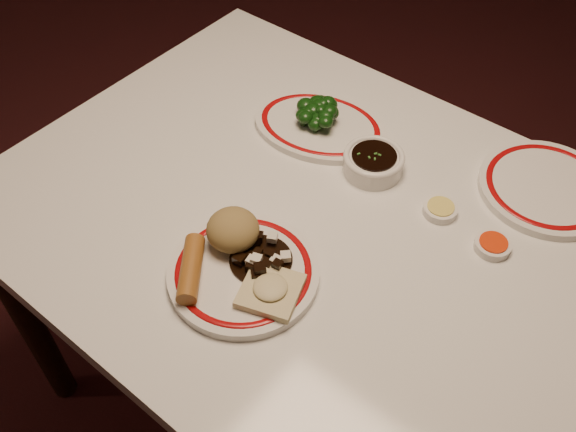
{
  "coord_description": "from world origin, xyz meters",
  "views": [
    {
      "loc": [
        0.45,
        -0.64,
        1.63
      ],
      "look_at": [
        -0.01,
        -0.07,
        0.8
      ],
      "focal_mm": 40.0,
      "sensor_mm": 36.0,
      "label": 1
    }
  ],
  "objects_px": {
    "broccoli_pile": "(318,112)",
    "stirfry_heap": "(260,259)",
    "fried_wonton": "(270,290)",
    "broccoli_plate": "(320,126)",
    "rice_mound": "(233,230)",
    "spring_roll": "(191,269)",
    "soy_bowl": "(373,163)",
    "dining_table": "(314,248)",
    "main_plate": "(244,273)"
  },
  "relations": [
    {
      "from": "dining_table",
      "to": "rice_mound",
      "type": "bearing_deg",
      "value": -113.94
    },
    {
      "from": "stirfry_heap",
      "to": "broccoli_plate",
      "type": "distance_m",
      "value": 0.39
    },
    {
      "from": "rice_mound",
      "to": "stirfry_heap",
      "type": "relative_size",
      "value": 0.85
    },
    {
      "from": "dining_table",
      "to": "broccoli_plate",
      "type": "bearing_deg",
      "value": 125.41
    },
    {
      "from": "rice_mound",
      "to": "broccoli_pile",
      "type": "xyz_separation_m",
      "value": [
        -0.09,
        0.36,
        -0.01
      ]
    },
    {
      "from": "spring_roll",
      "to": "stirfry_heap",
      "type": "distance_m",
      "value": 0.12
    },
    {
      "from": "spring_roll",
      "to": "broccoli_pile",
      "type": "relative_size",
      "value": 1.22
    },
    {
      "from": "stirfry_heap",
      "to": "broccoli_pile",
      "type": "relative_size",
      "value": 1.05
    },
    {
      "from": "spring_roll",
      "to": "broccoli_pile",
      "type": "bearing_deg",
      "value": 61.99
    },
    {
      "from": "broccoli_pile",
      "to": "rice_mound",
      "type": "bearing_deg",
      "value": -76.41
    },
    {
      "from": "spring_roll",
      "to": "fried_wonton",
      "type": "relative_size",
      "value": 1.06
    },
    {
      "from": "main_plate",
      "to": "broccoli_plate",
      "type": "relative_size",
      "value": 0.99
    },
    {
      "from": "main_plate",
      "to": "rice_mound",
      "type": "height_order",
      "value": "rice_mound"
    },
    {
      "from": "stirfry_heap",
      "to": "soy_bowl",
      "type": "xyz_separation_m",
      "value": [
        0.01,
        0.32,
        -0.01
      ]
    },
    {
      "from": "spring_roll",
      "to": "fried_wonton",
      "type": "xyz_separation_m",
      "value": [
        0.13,
        0.05,
        -0.01
      ]
    },
    {
      "from": "main_plate",
      "to": "spring_roll",
      "type": "distance_m",
      "value": 0.09
    },
    {
      "from": "fried_wonton",
      "to": "soy_bowl",
      "type": "xyz_separation_m",
      "value": [
        -0.04,
        0.36,
        -0.01
      ]
    },
    {
      "from": "dining_table",
      "to": "stirfry_heap",
      "type": "xyz_separation_m",
      "value": [
        -0.0,
        -0.16,
        0.12
      ]
    },
    {
      "from": "rice_mound",
      "to": "broccoli_plate",
      "type": "xyz_separation_m",
      "value": [
        -0.08,
        0.35,
        -0.04
      ]
    },
    {
      "from": "main_plate",
      "to": "fried_wonton",
      "type": "distance_m",
      "value": 0.07
    },
    {
      "from": "stirfry_heap",
      "to": "broccoli_plate",
      "type": "bearing_deg",
      "value": 111.64
    },
    {
      "from": "spring_roll",
      "to": "soy_bowl",
      "type": "bearing_deg",
      "value": 40.43
    },
    {
      "from": "fried_wonton",
      "to": "broccoli_plate",
      "type": "height_order",
      "value": "fried_wonton"
    },
    {
      "from": "dining_table",
      "to": "main_plate",
      "type": "bearing_deg",
      "value": -94.22
    },
    {
      "from": "broccoli_plate",
      "to": "broccoli_pile",
      "type": "relative_size",
      "value": 3.18
    },
    {
      "from": "dining_table",
      "to": "fried_wonton",
      "type": "xyz_separation_m",
      "value": [
        0.05,
        -0.19,
        0.12
      ]
    },
    {
      "from": "broccoli_pile",
      "to": "broccoli_plate",
      "type": "bearing_deg",
      "value": -24.5
    },
    {
      "from": "dining_table",
      "to": "soy_bowl",
      "type": "bearing_deg",
      "value": 85.92
    },
    {
      "from": "spring_roll",
      "to": "dining_table",
      "type": "bearing_deg",
      "value": 35.51
    },
    {
      "from": "dining_table",
      "to": "spring_roll",
      "type": "relative_size",
      "value": 9.49
    },
    {
      "from": "broccoli_pile",
      "to": "dining_table",
      "type": "bearing_deg",
      "value": -53.45
    },
    {
      "from": "main_plate",
      "to": "stirfry_heap",
      "type": "distance_m",
      "value": 0.04
    },
    {
      "from": "fried_wonton",
      "to": "stirfry_heap",
      "type": "distance_m",
      "value": 0.07
    },
    {
      "from": "rice_mound",
      "to": "stirfry_heap",
      "type": "xyz_separation_m",
      "value": [
        0.07,
        -0.01,
        -0.02
      ]
    },
    {
      "from": "fried_wonton",
      "to": "broccoli_plate",
      "type": "bearing_deg",
      "value": 116.46
    },
    {
      "from": "broccoli_pile",
      "to": "stirfry_heap",
      "type": "bearing_deg",
      "value": -67.32
    },
    {
      "from": "fried_wonton",
      "to": "broccoli_plate",
      "type": "relative_size",
      "value": 0.36
    },
    {
      "from": "dining_table",
      "to": "fried_wonton",
      "type": "relative_size",
      "value": 10.06
    },
    {
      "from": "soy_bowl",
      "to": "broccoli_plate",
      "type": "bearing_deg",
      "value": 167.63
    },
    {
      "from": "main_plate",
      "to": "spring_roll",
      "type": "bearing_deg",
      "value": -134.06
    },
    {
      "from": "dining_table",
      "to": "main_plate",
      "type": "xyz_separation_m",
      "value": [
        -0.01,
        -0.19,
        0.1
      ]
    },
    {
      "from": "rice_mound",
      "to": "broccoli_plate",
      "type": "bearing_deg",
      "value": 102.31
    },
    {
      "from": "broccoli_plate",
      "to": "rice_mound",
      "type": "bearing_deg",
      "value": -77.69
    },
    {
      "from": "broccoli_plate",
      "to": "soy_bowl",
      "type": "relative_size",
      "value": 2.82
    },
    {
      "from": "stirfry_heap",
      "to": "fried_wonton",
      "type": "bearing_deg",
      "value": -34.63
    },
    {
      "from": "stirfry_heap",
      "to": "main_plate",
      "type": "bearing_deg",
      "value": -112.02
    },
    {
      "from": "dining_table",
      "to": "spring_roll",
      "type": "xyz_separation_m",
      "value": [
        -0.07,
        -0.25,
        0.13
      ]
    },
    {
      "from": "dining_table",
      "to": "broccoli_plate",
      "type": "xyz_separation_m",
      "value": [
        -0.14,
        0.2,
        0.1
      ]
    },
    {
      "from": "soy_bowl",
      "to": "spring_roll",
      "type": "bearing_deg",
      "value": -101.63
    },
    {
      "from": "broccoli_plate",
      "to": "broccoli_pile",
      "type": "height_order",
      "value": "broccoli_pile"
    }
  ]
}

